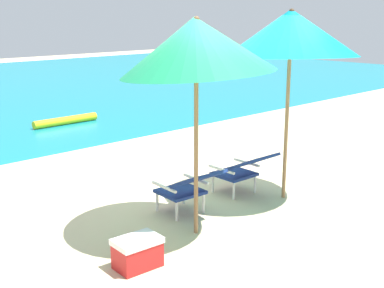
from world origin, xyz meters
The scene contains 7 objects.
ground_plane centered at (0.00, 4.00, 0.00)m, with size 40.00×40.00×0.00m, color beige.
swim_buoy centered at (1.11, 5.75, 0.10)m, with size 0.18×0.18×1.60m, color yellow.
lounge_chair_left centered at (-0.57, -0.30, 0.40)m, with size 0.59×0.91×0.68m.
lounge_chair_right centered at (0.50, -0.26, 0.40)m, with size 0.56×0.89×0.68m.
beach_umbrella_left centered at (-0.86, -0.74, 2.18)m, with size 2.42×2.43×2.55m.
beach_umbrella_right centered at (0.87, -0.70, 2.27)m, with size 2.48×2.50×2.63m.
cooler_box centered at (-1.89, -0.95, 0.16)m, with size 0.49×0.35×0.32m.
Camera 1 is at (-4.77, -4.86, 2.53)m, focal length 48.39 mm.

